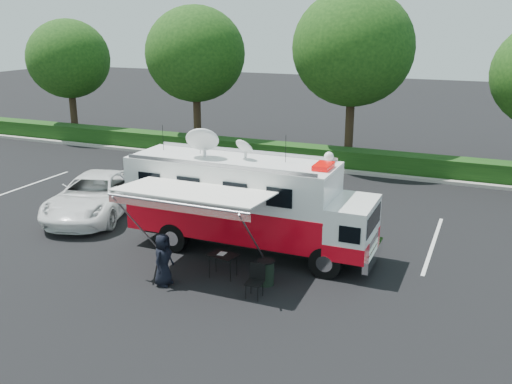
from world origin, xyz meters
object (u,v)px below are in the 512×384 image
command_truck (248,203)px  white_suv (97,214)px  trash_bin (266,272)px  folding_table (223,256)px

command_truck → white_suv: command_truck is taller
command_truck → white_suv: size_ratio=1.44×
command_truck → trash_bin: (1.48, -2.07, -1.30)m
white_suv → trash_bin: 8.98m
white_suv → folding_table: white_suv is taller
command_truck → folding_table: (0.11, -2.10, -1.01)m
trash_bin → white_suv: bearing=159.8°
white_suv → trash_bin: size_ratio=7.57×
trash_bin → command_truck: bearing=125.5°
folding_table → trash_bin: bearing=1.2°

